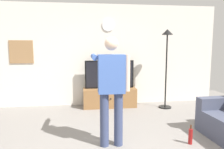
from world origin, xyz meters
TOP-DOWN VIEW (x-y plane):
  - back_wall at (0.00, 2.95)m, footprint 6.40×0.10m
  - tv_stand at (0.18, 2.60)m, footprint 1.38×0.47m
  - television at (0.18, 2.65)m, footprint 1.28×0.07m
  - wall_clock at (0.18, 2.89)m, footprint 0.32×0.03m
  - framed_picture at (-2.06, 2.90)m, footprint 0.59×0.04m
  - floor_lamp at (1.61, 2.32)m, footprint 0.32×0.32m
  - person_standing_nearer_lamp at (-0.07, 0.39)m, footprint 0.59×0.78m
  - beverage_bottle at (1.23, 0.25)m, footprint 0.07×0.07m

SIDE VIEW (x-z plane):
  - beverage_bottle at x=1.23m, z-range -0.03..0.30m
  - tv_stand at x=0.18m, z-range 0.00..0.50m
  - television at x=0.18m, z-range 0.50..1.23m
  - person_standing_nearer_lamp at x=-0.07m, z-range 0.12..1.86m
  - back_wall at x=0.00m, z-range 0.00..2.70m
  - floor_lamp at x=1.61m, z-range 0.43..2.45m
  - framed_picture at x=-2.06m, z-range 1.16..1.74m
  - wall_clock at x=0.18m, z-range 1.99..2.31m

